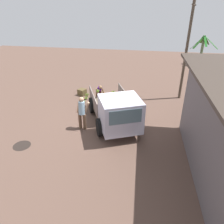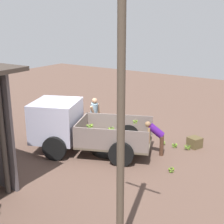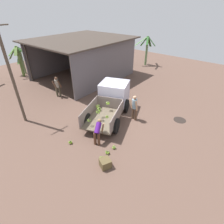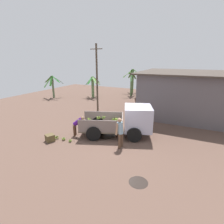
{
  "view_description": "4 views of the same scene",
  "coord_description": "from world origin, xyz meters",
  "px_view_note": "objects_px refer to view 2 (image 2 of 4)",
  "views": [
    {
      "loc": [
        9.81,
        1.77,
        6.14
      ],
      "look_at": [
        0.55,
        0.25,
        1.08
      ],
      "focal_mm": 35.0,
      "sensor_mm": 36.0,
      "label": 1
    },
    {
      "loc": [
        -7.34,
        9.09,
        5.02
      ],
      "look_at": [
        -0.82,
        -0.62,
        1.51
      ],
      "focal_mm": 50.0,
      "sensor_mm": 36.0,
      "label": 2
    },
    {
      "loc": [
        -7.67,
        -6.44,
        6.55
      ],
      "look_at": [
        -1.14,
        -0.84,
        1.2
      ],
      "focal_mm": 28.0,
      "sensor_mm": 36.0,
      "label": 3
    },
    {
      "loc": [
        4.23,
        -9.48,
        4.88
      ],
      "look_at": [
        -0.97,
        0.74,
        1.34
      ],
      "focal_mm": 28.0,
      "sensor_mm": 36.0,
      "label": 4
    }
  ],
  "objects_px": {
    "utility_pole": "(121,117)",
    "person_worker_loading": "(156,135)",
    "wooden_crate_0": "(195,142)",
    "banana_bunch_on_ground_1": "(187,147)",
    "banana_bunch_on_ground_2": "(171,169)",
    "banana_bunch_on_ground_3": "(163,143)",
    "banana_bunch_on_ground_0": "(175,145)",
    "cargo_truck": "(67,125)",
    "person_foreground_visitor": "(94,115)"
  },
  "relations": [
    {
      "from": "banana_bunch_on_ground_2",
      "to": "cargo_truck",
      "type": "bearing_deg",
      "value": 7.33
    },
    {
      "from": "banana_bunch_on_ground_3",
      "to": "person_foreground_visitor",
      "type": "bearing_deg",
      "value": 14.93
    },
    {
      "from": "person_foreground_visitor",
      "to": "person_worker_loading",
      "type": "distance_m",
      "value": 3.13
    },
    {
      "from": "utility_pole",
      "to": "person_worker_loading",
      "type": "bearing_deg",
      "value": -72.43
    },
    {
      "from": "utility_pole",
      "to": "person_worker_loading",
      "type": "height_order",
      "value": "utility_pole"
    },
    {
      "from": "utility_pole",
      "to": "banana_bunch_on_ground_3",
      "type": "height_order",
      "value": "utility_pole"
    },
    {
      "from": "banana_bunch_on_ground_3",
      "to": "banana_bunch_on_ground_2",
      "type": "bearing_deg",
      "value": 121.41
    },
    {
      "from": "cargo_truck",
      "to": "utility_pole",
      "type": "bearing_deg",
      "value": 120.4
    },
    {
      "from": "banana_bunch_on_ground_0",
      "to": "banana_bunch_on_ground_3",
      "type": "bearing_deg",
      "value": -0.83
    },
    {
      "from": "banana_bunch_on_ground_1",
      "to": "wooden_crate_0",
      "type": "distance_m",
      "value": 0.44
    },
    {
      "from": "cargo_truck",
      "to": "banana_bunch_on_ground_2",
      "type": "bearing_deg",
      "value": 164.6
    },
    {
      "from": "cargo_truck",
      "to": "person_foreground_visitor",
      "type": "bearing_deg",
      "value": -111.5
    },
    {
      "from": "utility_pole",
      "to": "banana_bunch_on_ground_1",
      "type": "xyz_separation_m",
      "value": [
        0.75,
        -6.19,
        -3.01
      ]
    },
    {
      "from": "person_foreground_visitor",
      "to": "banana_bunch_on_ground_3",
      "type": "distance_m",
      "value": 3.19
    },
    {
      "from": "banana_bunch_on_ground_1",
      "to": "banana_bunch_on_ground_3",
      "type": "xyz_separation_m",
      "value": [
        1.02,
        0.06,
        -0.03
      ]
    },
    {
      "from": "person_foreground_visitor",
      "to": "wooden_crate_0",
      "type": "xyz_separation_m",
      "value": [
        -4.14,
        -1.25,
        -0.76
      ]
    },
    {
      "from": "person_worker_loading",
      "to": "banana_bunch_on_ground_3",
      "type": "relative_size",
      "value": 6.1
    },
    {
      "from": "banana_bunch_on_ground_2",
      "to": "banana_bunch_on_ground_1",
      "type": "bearing_deg",
      "value": -83.58
    },
    {
      "from": "banana_bunch_on_ground_0",
      "to": "banana_bunch_on_ground_2",
      "type": "relative_size",
      "value": 1.06
    },
    {
      "from": "banana_bunch_on_ground_1",
      "to": "person_worker_loading",
      "type": "bearing_deg",
      "value": 50.62
    },
    {
      "from": "banana_bunch_on_ground_1",
      "to": "banana_bunch_on_ground_3",
      "type": "distance_m",
      "value": 1.02
    },
    {
      "from": "banana_bunch_on_ground_2",
      "to": "wooden_crate_0",
      "type": "xyz_separation_m",
      "value": [
        0.09,
        -2.52,
        0.11
      ]
    },
    {
      "from": "cargo_truck",
      "to": "banana_bunch_on_ground_0",
      "type": "distance_m",
      "value": 4.41
    },
    {
      "from": "person_foreground_visitor",
      "to": "person_worker_loading",
      "type": "bearing_deg",
      "value": 1.41
    },
    {
      "from": "utility_pole",
      "to": "wooden_crate_0",
      "type": "relative_size",
      "value": 12.81
    },
    {
      "from": "banana_bunch_on_ground_0",
      "to": "cargo_truck",
      "type": "bearing_deg",
      "value": 37.07
    },
    {
      "from": "wooden_crate_0",
      "to": "banana_bunch_on_ground_0",
      "type": "bearing_deg",
      "value": 34.9
    },
    {
      "from": "cargo_truck",
      "to": "wooden_crate_0",
      "type": "xyz_separation_m",
      "value": [
        -4.1,
        -3.06,
        -0.85
      ]
    },
    {
      "from": "wooden_crate_0",
      "to": "banana_bunch_on_ground_1",
      "type": "bearing_deg",
      "value": 69.03
    },
    {
      "from": "cargo_truck",
      "to": "banana_bunch_on_ground_1",
      "type": "relative_size",
      "value": 17.75
    },
    {
      "from": "person_worker_loading",
      "to": "wooden_crate_0",
      "type": "distance_m",
      "value": 1.87
    },
    {
      "from": "cargo_truck",
      "to": "banana_bunch_on_ground_1",
      "type": "xyz_separation_m",
      "value": [
        -3.95,
        -2.66,
        -0.94
      ]
    },
    {
      "from": "person_worker_loading",
      "to": "wooden_crate_0",
      "type": "xyz_separation_m",
      "value": [
        -1.02,
        -1.46,
        -0.56
      ]
    },
    {
      "from": "cargo_truck",
      "to": "wooden_crate_0",
      "type": "height_order",
      "value": "cargo_truck"
    },
    {
      "from": "banana_bunch_on_ground_2",
      "to": "banana_bunch_on_ground_3",
      "type": "xyz_separation_m",
      "value": [
        1.26,
        -2.06,
        -0.0
      ]
    },
    {
      "from": "utility_pole",
      "to": "banana_bunch_on_ground_0",
      "type": "height_order",
      "value": "utility_pole"
    },
    {
      "from": "person_foreground_visitor",
      "to": "banana_bunch_on_ground_2",
      "type": "height_order",
      "value": "person_foreground_visitor"
    },
    {
      "from": "cargo_truck",
      "to": "banana_bunch_on_ground_0",
      "type": "height_order",
      "value": "cargo_truck"
    },
    {
      "from": "utility_pole",
      "to": "banana_bunch_on_ground_1",
      "type": "bearing_deg",
      "value": -83.06
    },
    {
      "from": "person_foreground_visitor",
      "to": "wooden_crate_0",
      "type": "distance_m",
      "value": 4.39
    },
    {
      "from": "utility_pole",
      "to": "wooden_crate_0",
      "type": "bearing_deg",
      "value": -84.79
    },
    {
      "from": "cargo_truck",
      "to": "banana_bunch_on_ground_3",
      "type": "height_order",
      "value": "cargo_truck"
    },
    {
      "from": "person_foreground_visitor",
      "to": "wooden_crate_0",
      "type": "height_order",
      "value": "person_foreground_visitor"
    },
    {
      "from": "banana_bunch_on_ground_0",
      "to": "banana_bunch_on_ground_3",
      "type": "xyz_separation_m",
      "value": [
        0.51,
        -0.01,
        -0.01
      ]
    },
    {
      "from": "banana_bunch_on_ground_0",
      "to": "banana_bunch_on_ground_1",
      "type": "bearing_deg",
      "value": -172.62
    },
    {
      "from": "banana_bunch_on_ground_0",
      "to": "banana_bunch_on_ground_2",
      "type": "distance_m",
      "value": 2.19
    },
    {
      "from": "person_foreground_visitor",
      "to": "banana_bunch_on_ground_2",
      "type": "xyz_separation_m",
      "value": [
        -4.23,
        1.27,
        -0.87
      ]
    },
    {
      "from": "person_foreground_visitor",
      "to": "person_worker_loading",
      "type": "height_order",
      "value": "person_foreground_visitor"
    },
    {
      "from": "utility_pole",
      "to": "banana_bunch_on_ground_0",
      "type": "distance_m",
      "value": 6.95
    },
    {
      "from": "banana_bunch_on_ground_1",
      "to": "banana_bunch_on_ground_3",
      "type": "bearing_deg",
      "value": 3.31
    }
  ]
}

